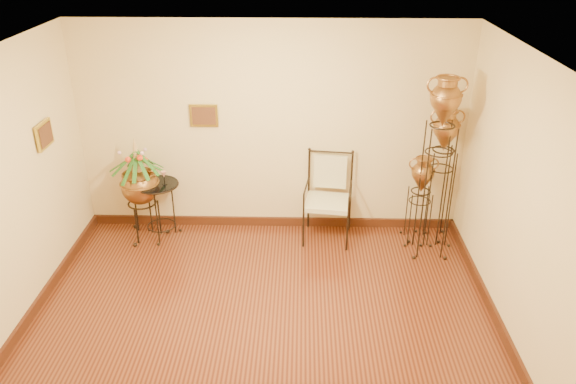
{
  "coord_description": "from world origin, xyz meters",
  "views": [
    {
      "loc": [
        0.39,
        -4.34,
        3.88
      ],
      "look_at": [
        0.25,
        1.3,
        1.1
      ],
      "focal_mm": 35.0,
      "sensor_mm": 36.0,
      "label": 1
    }
  ],
  "objects_px": {
    "amphora_mid": "(440,177)",
    "side_table": "(160,209)",
    "armchair": "(328,199)",
    "amphora_tall": "(437,167)",
    "planter_urn": "(139,182)"
  },
  "relations": [
    {
      "from": "planter_urn",
      "to": "armchair",
      "type": "distance_m",
      "value": 2.44
    },
    {
      "from": "amphora_tall",
      "to": "armchair",
      "type": "bearing_deg",
      "value": 167.24
    },
    {
      "from": "amphora_mid",
      "to": "armchair",
      "type": "bearing_deg",
      "value": 180.0
    },
    {
      "from": "planter_urn",
      "to": "side_table",
      "type": "relative_size",
      "value": 1.45
    },
    {
      "from": "amphora_mid",
      "to": "side_table",
      "type": "bearing_deg",
      "value": 179.99
    },
    {
      "from": "armchair",
      "to": "planter_urn",
      "type": "bearing_deg",
      "value": -172.66
    },
    {
      "from": "amphora_mid",
      "to": "side_table",
      "type": "height_order",
      "value": "amphora_mid"
    },
    {
      "from": "amphora_tall",
      "to": "planter_urn",
      "type": "height_order",
      "value": "amphora_tall"
    },
    {
      "from": "side_table",
      "to": "armchair",
      "type": "bearing_deg",
      "value": -0.02
    },
    {
      "from": "planter_urn",
      "to": "armchair",
      "type": "height_order",
      "value": "planter_urn"
    },
    {
      "from": "amphora_tall",
      "to": "armchair",
      "type": "xyz_separation_m",
      "value": [
        -1.28,
        0.29,
        -0.6
      ]
    },
    {
      "from": "amphora_mid",
      "to": "armchair",
      "type": "xyz_separation_m",
      "value": [
        -1.41,
        0.0,
        -0.34
      ]
    },
    {
      "from": "amphora_mid",
      "to": "side_table",
      "type": "xyz_separation_m",
      "value": [
        -3.62,
        0.0,
        -0.51
      ]
    },
    {
      "from": "amphora_tall",
      "to": "armchair",
      "type": "relative_size",
      "value": 1.99
    },
    {
      "from": "planter_urn",
      "to": "amphora_mid",
      "type": "bearing_deg",
      "value": 0.0
    }
  ]
}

